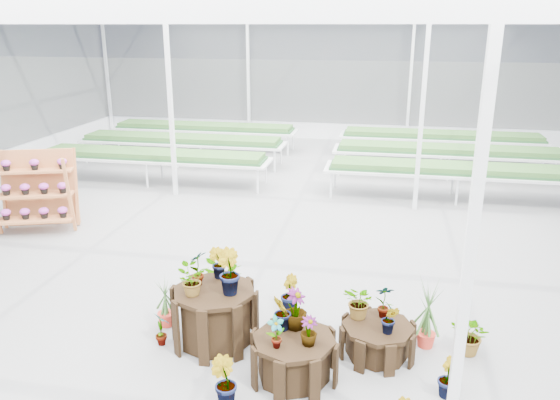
% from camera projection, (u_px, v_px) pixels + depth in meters
% --- Properties ---
extents(ground_plane, '(24.00, 24.00, 0.00)m').
position_uv_depth(ground_plane, '(252.00, 270.00, 9.79)').
color(ground_plane, gray).
rests_on(ground_plane, ground).
extents(greenhouse_shell, '(18.00, 24.00, 4.50)m').
position_uv_depth(greenhouse_shell, '(250.00, 147.00, 9.10)').
color(greenhouse_shell, white).
rests_on(greenhouse_shell, ground).
extents(steel_frame, '(18.00, 24.00, 4.50)m').
position_uv_depth(steel_frame, '(250.00, 147.00, 9.10)').
color(steel_frame, silver).
rests_on(steel_frame, ground).
extents(nursery_benches, '(16.00, 7.00, 0.84)m').
position_uv_depth(nursery_benches, '(309.00, 156.00, 16.39)').
color(nursery_benches, silver).
rests_on(nursery_benches, ground).
extents(plinth_tall, '(1.22, 1.22, 0.79)m').
position_uv_depth(plinth_tall, '(215.00, 316.00, 7.46)').
color(plinth_tall, black).
rests_on(plinth_tall, ground).
extents(plinth_mid, '(1.21, 1.21, 0.56)m').
position_uv_depth(plinth_mid, '(294.00, 358.00, 6.72)').
color(plinth_mid, black).
rests_on(plinth_mid, ground).
extents(plinth_low, '(1.30, 1.30, 0.44)m').
position_uv_depth(plinth_low, '(377.00, 340.00, 7.21)').
color(plinth_low, black).
rests_on(plinth_low, ground).
extents(shelf_rack, '(1.78, 1.31, 1.68)m').
position_uv_depth(shelf_rack, '(36.00, 192.00, 11.42)').
color(shelf_rack, '#AA6235').
rests_on(shelf_rack, ground).
extents(nursery_plants, '(4.77, 3.41, 1.41)m').
position_uv_depth(nursery_plants, '(297.00, 308.00, 7.43)').
color(nursery_plants, '#345C29').
rests_on(nursery_plants, ground).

